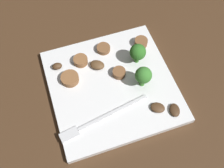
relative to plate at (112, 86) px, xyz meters
name	(u,v)px	position (x,y,z in m)	size (l,w,h in m)	color
ground_plane	(112,87)	(0.00, 0.00, -0.01)	(1.40, 1.40, 0.00)	#422B19
plate	(112,86)	(0.00, 0.00, 0.00)	(0.24, 0.24, 0.01)	white
fork	(98,120)	(0.05, 0.07, 0.01)	(0.18, 0.04, 0.00)	silver
broccoli_floret_0	(138,52)	(-0.07, -0.04, 0.04)	(0.03, 0.03, 0.05)	#347525
broccoli_floret_1	(143,76)	(-0.06, 0.02, 0.04)	(0.03, 0.03, 0.05)	#408630
sausage_slice_0	(70,79)	(0.08, -0.04, 0.01)	(0.04, 0.04, 0.01)	brown
sausage_slice_1	(103,49)	(-0.01, -0.09, 0.01)	(0.03, 0.03, 0.01)	brown
sausage_slice_2	(81,61)	(0.05, -0.07, 0.01)	(0.03, 0.03, 0.01)	brown
sausage_slice_3	(141,42)	(-0.09, -0.07, 0.01)	(0.03, 0.03, 0.01)	brown
sausage_slice_4	(119,73)	(-0.02, -0.02, 0.01)	(0.03, 0.03, 0.01)	brown
mushroom_0	(175,110)	(-0.09, 0.09, 0.01)	(0.03, 0.02, 0.01)	#422B19
mushroom_1	(97,65)	(0.02, -0.05, 0.01)	(0.03, 0.02, 0.01)	brown
mushroom_3	(57,66)	(0.09, -0.07, 0.01)	(0.02, 0.02, 0.01)	#4C331E
mushroom_4	(158,108)	(-0.06, 0.08, 0.01)	(0.03, 0.02, 0.01)	#4C331E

